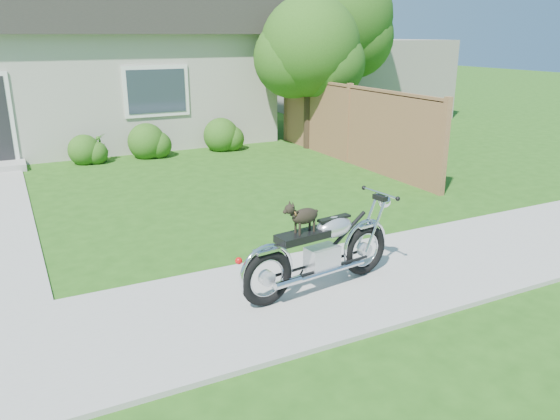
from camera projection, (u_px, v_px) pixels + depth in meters
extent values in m
plane|color=#235114|center=(154.00, 328.00, 5.85)|extent=(80.00, 80.00, 0.00)
cube|color=#9E9B93|center=(154.00, 327.00, 5.84)|extent=(24.00, 2.20, 0.04)
cube|color=beige|center=(43.00, 89.00, 15.57)|extent=(12.00, 6.00, 3.00)
cube|color=#2D2B28|center=(33.00, 15.00, 14.95)|extent=(12.60, 6.60, 1.00)
cube|color=#2D3847|center=(156.00, 91.00, 14.04)|extent=(1.70, 0.05, 1.30)
cube|color=#A07447|center=(349.00, 125.00, 13.16)|extent=(0.08, 6.50, 1.80)
cube|color=#A07447|center=(286.00, 108.00, 15.91)|extent=(0.12, 0.12, 1.90)
cube|color=#A07447|center=(349.00, 123.00, 13.15)|extent=(0.12, 0.12, 1.90)
cube|color=#A07447|center=(444.00, 147.00, 10.39)|extent=(0.12, 0.12, 1.90)
cube|color=#A07447|center=(350.00, 87.00, 12.88)|extent=(0.08, 6.50, 0.08)
cylinder|color=#3D2B1C|center=(309.00, 108.00, 14.76)|extent=(0.28, 0.28, 2.18)
sphere|color=#2A5416|center=(310.00, 46.00, 14.27)|extent=(2.61, 2.61, 2.61)
sphere|color=#2A5416|center=(329.00, 63.00, 14.32)|extent=(1.92, 1.92, 1.92)
cylinder|color=#3D2B1C|center=(334.00, 88.00, 16.96)|extent=(0.28, 0.28, 2.81)
sphere|color=#2A5416|center=(336.00, 17.00, 16.32)|extent=(3.37, 3.37, 3.37)
sphere|color=#2A5416|center=(353.00, 37.00, 16.41)|extent=(2.47, 2.47, 2.47)
sphere|color=#2A5416|center=(84.00, 150.00, 13.18)|extent=(0.76, 0.76, 0.76)
sphere|color=#2A5416|center=(221.00, 135.00, 14.68)|extent=(0.94, 0.94, 0.94)
sphere|color=#2A5416|center=(147.00, 142.00, 13.82)|extent=(0.94, 0.94, 0.94)
imported|color=#30671C|center=(100.00, 148.00, 13.39)|extent=(0.48, 0.48, 0.69)
torus|color=black|center=(365.00, 250.00, 6.98)|extent=(0.68, 0.20, 0.67)
torus|color=black|center=(267.00, 278.00, 6.17)|extent=(0.68, 0.20, 0.67)
cube|color=#BDBCC1|center=(322.00, 258.00, 6.59)|extent=(0.43, 0.29, 0.30)
ellipsoid|color=#BDBCC1|center=(334.00, 227.00, 6.57)|extent=(0.54, 0.36, 0.26)
cube|color=black|center=(303.00, 236.00, 6.32)|extent=(0.68, 0.34, 0.09)
cube|color=silver|center=(366.00, 225.00, 6.88)|extent=(0.32, 0.18, 0.03)
cube|color=silver|center=(267.00, 250.00, 6.07)|extent=(0.32, 0.18, 0.03)
cylinder|color=silver|center=(380.00, 193.00, 6.88)|extent=(0.11, 0.60, 0.03)
sphere|color=silver|center=(384.00, 201.00, 6.96)|extent=(0.19, 0.19, 0.17)
cylinder|color=silver|center=(329.00, 272.00, 6.53)|extent=(1.10, 0.21, 0.06)
ellipsoid|color=black|center=(305.00, 216.00, 6.26)|extent=(0.37, 0.21, 0.19)
sphere|color=black|center=(290.00, 209.00, 6.11)|extent=(0.13, 0.13, 0.11)
cylinder|color=black|center=(296.00, 227.00, 6.28)|extent=(0.03, 0.03, 0.14)
cylinder|color=black|center=(300.00, 229.00, 6.21)|extent=(0.03, 0.03, 0.14)
cylinder|color=black|center=(310.00, 224.00, 6.39)|extent=(0.03, 0.03, 0.14)
cylinder|color=black|center=(314.00, 225.00, 6.32)|extent=(0.03, 0.03, 0.14)
torus|color=#C37A34|center=(293.00, 213.00, 6.15)|extent=(0.07, 0.10, 0.09)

